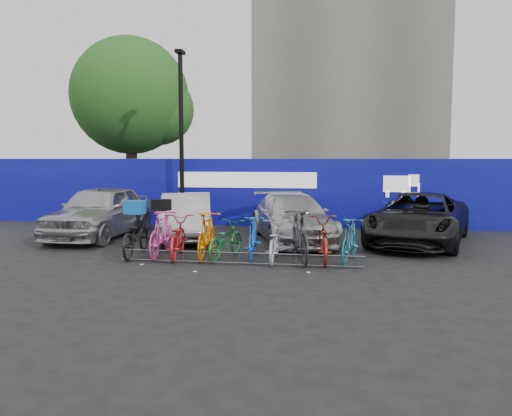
% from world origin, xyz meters
% --- Properties ---
extents(ground, '(100.00, 100.00, 0.00)m').
position_xyz_m(ground, '(0.00, 0.00, 0.00)').
color(ground, black).
rests_on(ground, ground).
extents(hoarding, '(22.00, 0.18, 2.40)m').
position_xyz_m(hoarding, '(0.01, 6.00, 1.20)').
color(hoarding, '#0B0980').
rests_on(hoarding, ground).
extents(tree, '(5.40, 5.20, 7.80)m').
position_xyz_m(tree, '(-6.77, 10.06, 5.07)').
color(tree, '#382314').
rests_on(tree, ground).
extents(lamppost, '(0.25, 0.50, 6.11)m').
position_xyz_m(lamppost, '(-3.20, 5.40, 3.27)').
color(lamppost, black).
rests_on(lamppost, ground).
extents(bike_rack, '(5.60, 0.03, 0.30)m').
position_xyz_m(bike_rack, '(-0.00, -0.60, 0.16)').
color(bike_rack, '#595B60').
rests_on(bike_rack, ground).
extents(car_0, '(1.92, 4.72, 1.61)m').
position_xyz_m(car_0, '(-4.95, 2.68, 0.80)').
color(car_0, '#A2A1A6').
rests_on(car_0, ground).
extents(car_1, '(2.48, 4.36, 1.36)m').
position_xyz_m(car_1, '(-2.28, 2.82, 0.68)').
color(car_1, '#AFAFB4').
rests_on(car_1, ground).
extents(car_2, '(3.24, 5.06, 1.37)m').
position_xyz_m(car_2, '(0.91, 2.97, 0.68)').
color(car_2, '#AEADB3').
rests_on(car_2, ground).
extents(car_3, '(3.81, 5.64, 1.44)m').
position_xyz_m(car_3, '(4.49, 3.05, 0.72)').
color(car_3, black).
rests_on(car_3, ground).
extents(bike_0, '(0.90, 2.06, 1.05)m').
position_xyz_m(bike_0, '(-2.74, 0.06, 0.52)').
color(bike_0, black).
rests_on(bike_0, ground).
extents(bike_1, '(0.61, 1.92, 1.14)m').
position_xyz_m(bike_1, '(-2.07, 0.09, 0.57)').
color(bike_1, '#D73E9B').
rests_on(bike_1, ground).
extents(bike_2, '(0.97, 2.00, 1.01)m').
position_xyz_m(bike_2, '(-1.64, 0.01, 0.50)').
color(bike_2, '#B11D23').
rests_on(bike_2, ground).
extents(bike_3, '(0.61, 1.90, 1.13)m').
position_xyz_m(bike_3, '(-0.91, 0.04, 0.56)').
color(bike_3, orange).
rests_on(bike_3, ground).
extents(bike_4, '(0.99, 1.80, 0.90)m').
position_xyz_m(bike_4, '(-0.48, 0.13, 0.45)').
color(bike_4, '#176929').
rests_on(bike_4, ground).
extents(bike_5, '(0.60, 1.74, 1.03)m').
position_xyz_m(bike_5, '(0.20, 0.14, 0.52)').
color(bike_5, blue).
rests_on(bike_5, ground).
extents(bike_6, '(0.66, 1.77, 0.92)m').
position_xyz_m(bike_6, '(0.73, -0.03, 0.46)').
color(bike_6, '#B6B7BD').
rests_on(bike_6, ground).
extents(bike_7, '(1.07, 2.12, 1.23)m').
position_xyz_m(bike_7, '(1.32, -0.01, 0.61)').
color(bike_7, '#262629').
rests_on(bike_7, ground).
extents(bike_8, '(0.83, 2.01, 1.03)m').
position_xyz_m(bike_8, '(1.88, 0.12, 0.52)').
color(bike_8, maroon).
rests_on(bike_8, ground).
extents(bike_9, '(0.84, 1.78, 1.03)m').
position_xyz_m(bike_9, '(2.49, 0.09, 0.51)').
color(bike_9, '#1F6072').
rests_on(bike_9, ground).
extents(cargo_crate, '(0.46, 0.36, 0.33)m').
position_xyz_m(cargo_crate, '(-2.74, 0.06, 1.21)').
color(cargo_crate, blue).
rests_on(cargo_crate, bike_0).
extents(cargo_topcase, '(0.46, 0.44, 0.28)m').
position_xyz_m(cargo_topcase, '(-2.07, 0.09, 1.28)').
color(cargo_topcase, black).
rests_on(cargo_topcase, bike_1).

